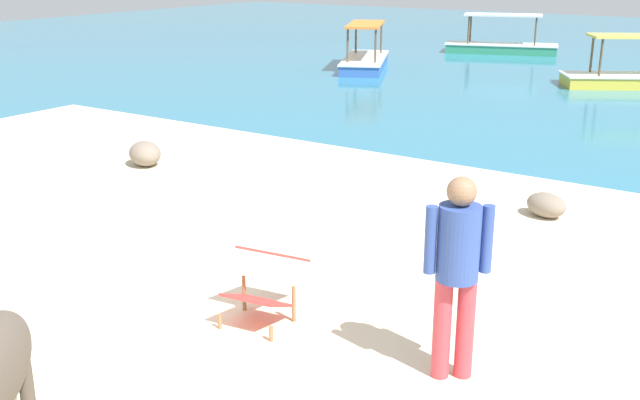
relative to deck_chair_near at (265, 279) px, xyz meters
The scene contains 8 objects.
sand_beach 1.47m from the deck_chair_near, 125.97° to the right, with size 18.00×14.00×0.04m, color beige.
deck_chair_near is the anchor object (origin of this frame).
person_standing 1.90m from the deck_chair_near, ahead, with size 0.43×0.34×1.62m.
shore_rock_large 4.36m from the deck_chair_near, 73.80° to the left, with size 0.54×0.40×0.30m, color gray.
shore_rock_medium 5.72m from the deck_chair_near, 146.72° to the left, with size 0.66×0.48×0.38m, color gray.
boat_green 20.78m from the deck_chair_near, 105.12° to the left, with size 3.85×2.23×1.29m.
boat_yellow 15.33m from the deck_chair_near, 90.19° to the left, with size 3.75×2.87×1.29m.
boat_blue 16.20m from the deck_chair_near, 117.25° to the left, with size 2.60×3.82×1.29m.
Camera 1 is at (4.69, -3.78, 3.18)m, focal length 42.71 mm.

